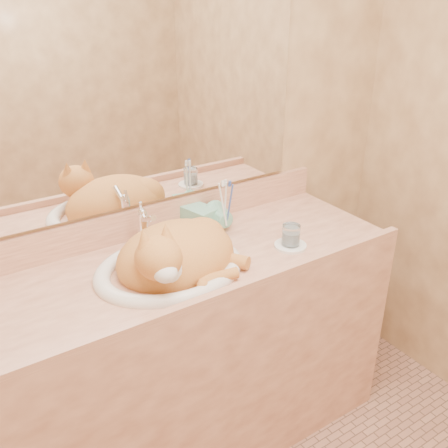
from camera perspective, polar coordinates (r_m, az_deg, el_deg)
wall_back at (r=1.82m, az=-9.74°, el=10.22°), size 2.40×0.02×2.50m
vanity_counter at (r=1.99m, az=-4.53°, el=-15.11°), size 1.60×0.55×0.85m
mirror at (r=1.78m, az=-9.92°, el=14.49°), size 1.30×0.02×0.80m
sink_basin at (r=1.67m, az=-6.35°, el=-2.93°), size 0.54×0.46×0.16m
faucet at (r=1.83m, az=-9.20°, el=-0.32°), size 0.05×0.12×0.17m
cat at (r=1.67m, az=-5.54°, el=-3.30°), size 0.42×0.35×0.23m
soap_dispenser at (r=1.90m, az=-1.46°, el=1.66°), size 0.11×0.11×0.20m
toothbrush_cup at (r=1.92m, az=0.29°, el=0.25°), size 0.11×0.11×0.10m
toothbrushes at (r=1.89m, az=0.29°, el=2.50°), size 0.04×0.04×0.22m
saucer at (r=1.86m, az=7.59°, el=-2.46°), size 0.12×0.12×0.01m
water_glass at (r=1.84m, az=7.67°, el=-1.26°), size 0.07×0.07×0.08m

